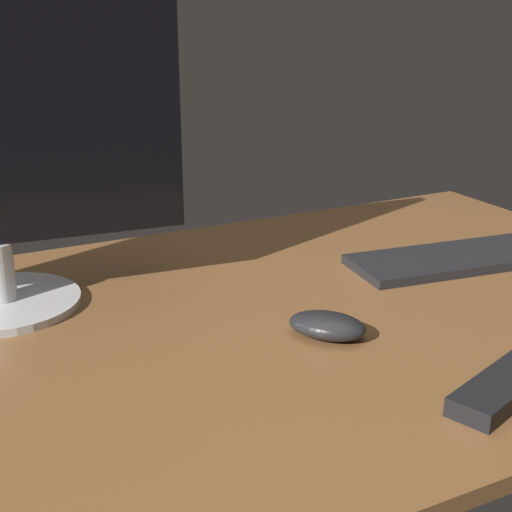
# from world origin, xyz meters

# --- Properties ---
(desk) EXTENTS (1.40, 0.84, 0.02)m
(desk) POSITION_xyz_m (0.00, 0.00, 0.01)
(desk) COLOR brown
(desk) RESTS_ON ground
(keyboard) EXTENTS (0.39, 0.18, 0.01)m
(keyboard) POSITION_xyz_m (0.40, 0.05, 0.03)
(keyboard) COLOR black
(keyboard) RESTS_ON desk
(computer_mouse) EXTENTS (0.11, 0.12, 0.03)m
(computer_mouse) POSITION_xyz_m (0.05, -0.09, 0.04)
(computer_mouse) COLOR black
(computer_mouse) RESTS_ON desk
(tv_remote) EXTENTS (0.17, 0.10, 0.02)m
(tv_remote) POSITION_xyz_m (0.14, -0.31, 0.03)
(tv_remote) COLOR black
(tv_remote) RESTS_ON desk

